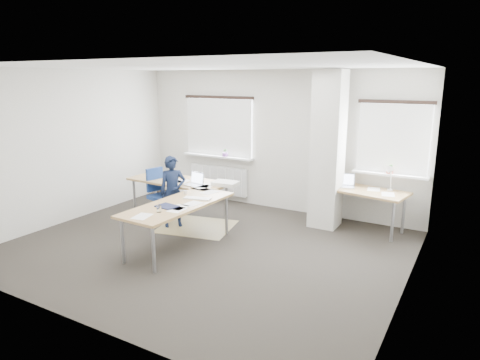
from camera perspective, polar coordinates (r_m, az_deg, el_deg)
The scene contains 8 objects.
ground at distance 6.95m, azimuth -4.57°, elevation -8.88°, with size 6.00×6.00×0.00m, color black.
room_shell at distance 6.77m, azimuth -1.39°, elevation 5.91°, with size 6.04×5.04×2.82m.
floor_mat at distance 7.86m, azimuth -5.79°, elevation -6.18°, with size 1.27×1.08×0.01m, color #978552.
white_crate at distance 9.90m, azimuth -8.05°, elevation -1.17°, with size 0.54×0.38×0.32m, color white.
desk_main at distance 7.49m, azimuth -7.83°, elevation -1.71°, with size 2.41×2.69×0.96m.
desk_side at distance 7.80m, azimuth 16.41°, elevation -1.60°, with size 1.50×0.93×1.22m.
task_chair at distance 8.40m, azimuth -10.48°, elevation -3.18°, with size 0.53×0.52×0.95m.
person at distance 7.76m, azimuth -8.94°, elevation -1.56°, with size 0.47×0.31×1.30m, color black.
Camera 1 is at (3.66, -5.29, 2.64)m, focal length 32.00 mm.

